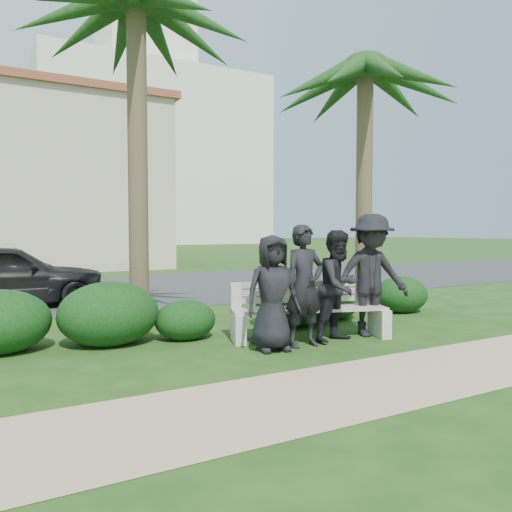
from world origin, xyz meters
The scene contains 18 objects.
ground centered at (0.00, 0.00, 0.00)m, with size 160.00×160.00×0.00m, color #1F3E11.
footpath centered at (0.00, -1.80, 0.00)m, with size 30.00×1.60×0.01m, color tan.
asphalt_street centered at (0.00, 8.00, 0.00)m, with size 160.00×8.00×0.01m, color #2D2D30.
stucco_bldg_right centered at (-1.00, 18.00, 3.66)m, with size 8.40×8.40×7.30m.
hotel_tower centered at (14.00, 55.00, 13.41)m, with size 26.00×18.00×37.30m.
park_bench centered at (0.12, 0.32, 0.37)m, with size 2.51×1.24×0.82m.
man_a centered at (-0.74, -0.03, 0.78)m, with size 0.76×0.50×1.57m, color black.
man_b centered at (-0.22, -0.04, 0.85)m, with size 0.62×0.41×1.71m, color black.
man_c centered at (0.41, -0.02, 0.81)m, with size 0.79×0.62×1.63m, color black.
man_d centered at (1.07, 0.03, 0.94)m, with size 1.21×0.70×1.88m, color black.
hedge_b centered at (-2.59, 1.40, 0.46)m, with size 1.42×1.17×0.93m, color black.
hedge_c centered at (-1.52, 1.20, 0.30)m, with size 0.93×0.77×0.60m, color black.
hedge_d centered at (0.51, 1.30, 0.47)m, with size 1.43×1.18×0.93m, color black.
hedge_e centered at (1.47, 1.49, 0.35)m, with size 1.06×0.87×0.69m, color black.
hedge_f centered at (3.12, 1.44, 0.37)m, with size 1.12×0.93×0.73m, color black.
palm_left centered at (-1.88, 2.35, 5.29)m, with size 3.00×3.00×6.28m.
palm_right centered at (2.53, 1.88, 4.76)m, with size 3.00×3.00×5.73m.
car_a centered at (-3.72, 5.84, 0.68)m, with size 1.60×3.98×1.36m, color black.
Camera 1 is at (-4.18, -5.76, 1.63)m, focal length 35.00 mm.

